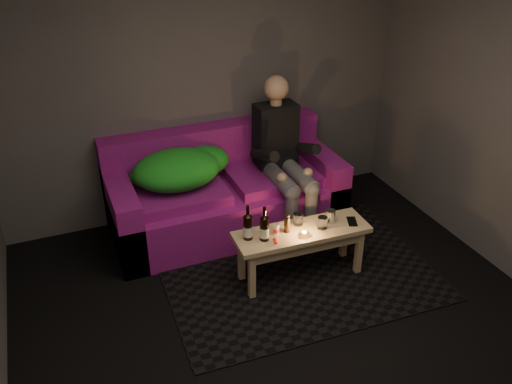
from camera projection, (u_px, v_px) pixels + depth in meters
floor at (307, 350)px, 3.90m from camera, size 4.50×4.50×0.00m
room at (285, 113)px, 3.49m from camera, size 4.50×4.50×4.50m
rug at (297, 271)px, 4.70m from camera, size 2.32×1.73×0.01m
sofa at (224, 195)px, 5.22m from camera, size 2.17×0.98×0.93m
green_blanket at (181, 168)px, 4.90m from camera, size 0.95×0.65×0.33m
person at (283, 154)px, 5.06m from camera, size 0.39×0.90×1.45m
coffee_table at (301, 238)px, 4.48m from camera, size 1.14×0.40×0.46m
beer_bottle_a at (248, 227)px, 4.28m from camera, size 0.08×0.08×0.30m
beer_bottle_b at (264, 228)px, 4.26m from camera, size 0.08×0.08×0.30m
salt_shaker at (276, 229)px, 4.37m from camera, size 0.06×0.06×0.09m
pepper_mill at (287, 225)px, 4.38m from camera, size 0.06×0.06×0.13m
tumbler_back at (298, 219)px, 4.50m from camera, size 0.11×0.11×0.10m
tealight at (304, 233)px, 4.36m from camera, size 0.05×0.05×0.04m
tumbler_front at (322, 223)px, 4.44m from camera, size 0.10×0.10×0.10m
steel_cup at (330, 216)px, 4.52m from camera, size 0.11×0.11×0.11m
smartphone at (352, 221)px, 4.55m from camera, size 0.12×0.16×0.01m
red_lighter at (275, 241)px, 4.29m from camera, size 0.04×0.08×0.01m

